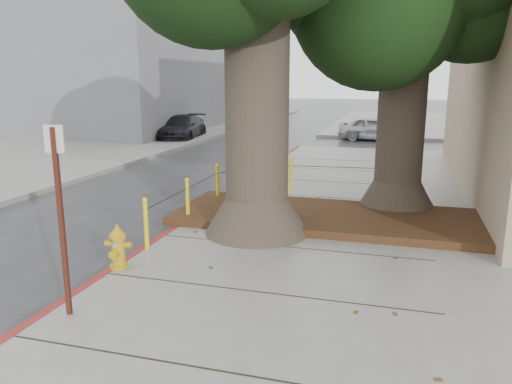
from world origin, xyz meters
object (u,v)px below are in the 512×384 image
fire_hydrant (118,247)px  signpost (60,211)px  car_dark (182,128)px  car_silver (374,129)px

fire_hydrant → signpost: size_ratio=0.30×
car_dark → car_silver: bearing=6.8°
fire_hydrant → car_silver: size_ratio=0.20×
car_silver → car_dark: bearing=110.0°
signpost → car_dark: signpost is taller
fire_hydrant → car_dark: size_ratio=0.17×
car_silver → car_dark: car_dark is taller
fire_hydrant → car_silver: car_silver is taller
signpost → car_silver: signpost is taller
fire_hydrant → signpost: signpost is taller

